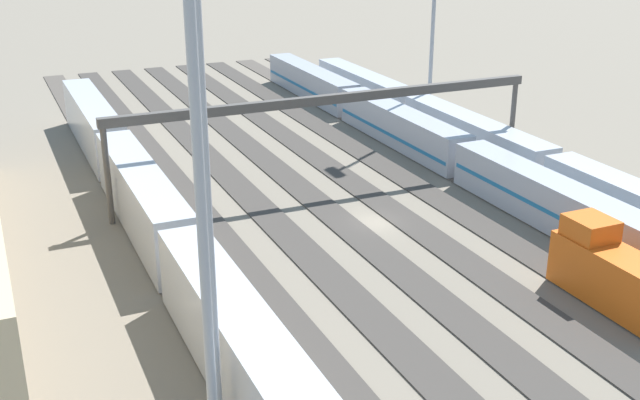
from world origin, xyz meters
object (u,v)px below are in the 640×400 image
train_on_track_7 (142,199)px  signal_gantry (332,106)px  light_mast_1 (198,39)px  train_on_track_2 (616,276)px  train_on_track_1 (465,160)px  light_mast_3 (192,50)px  train_on_track_0 (552,172)px

train_on_track_7 → signal_gantry: 18.39m
train_on_track_7 → light_mast_1: bearing=175.3°
train_on_track_2 → signal_gantry: signal_gantry is taller
train_on_track_1 → signal_gantry: 14.00m
light_mast_1 → light_mast_3: size_ratio=1.00×
light_mast_3 → train_on_track_0: bearing=-57.7°
train_on_track_0 → train_on_track_1: 7.95m
train_on_track_0 → signal_gantry: 20.41m
train_on_track_0 → light_mast_3: 48.54m
train_on_track_1 → signal_gantry: (2.63, 12.50, 5.74)m
train_on_track_7 → train_on_track_2: same height
train_on_track_7 → signal_gantry: (2.41, -17.50, 5.11)m
light_mast_3 → signal_gantry: bearing=-32.2°
train_on_track_2 → light_mast_3: light_mast_3 is taller
train_on_track_1 → light_mast_3: size_ratio=3.06×
train_on_track_1 → light_mast_1: 46.00m
train_on_track_0 → signal_gantry: signal_gantry is taller
light_mast_3 → train_on_track_2: bearing=-78.4°
train_on_track_0 → light_mast_3: bearing=122.3°
train_on_track_1 → train_on_track_7: bearing=89.6°
light_mast_1 → signal_gantry: 38.08m
train_on_track_2 → train_on_track_7: bearing=45.2°
light_mast_1 → signal_gantry: bearing=-33.1°
light_mast_1 → train_on_track_0: bearing=-60.0°
train_on_track_0 → light_mast_1: 46.47m
light_mast_1 → signal_gantry: (30.35, -19.82, -11.68)m
train_on_track_7 → train_on_track_2: size_ratio=7.14×
train_on_track_7 → train_on_track_2: (-24.81, -25.00, -0.46)m
train_on_track_2 → light_mast_1: bearing=96.5°
train_on_track_7 → train_on_track_0: bearing=-100.4°
train_on_track_0 → light_mast_1: size_ratio=3.08×
train_on_track_0 → train_on_track_2: 20.95m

